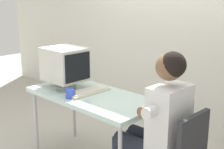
% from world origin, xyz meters
% --- Properties ---
extents(wall_back, '(8.00, 0.10, 3.00)m').
position_xyz_m(wall_back, '(0.30, 1.40, 1.50)').
color(wall_back, silver).
rests_on(wall_back, ground_plane).
extents(desk, '(1.36, 0.65, 0.74)m').
position_xyz_m(desk, '(0.00, 0.00, 0.69)').
color(desk, '#B7B7BC').
rests_on(desk, ground_plane).
extents(crt_monitor, '(0.42, 0.36, 0.42)m').
position_xyz_m(crt_monitor, '(-0.39, -0.02, 0.98)').
color(crt_monitor, silver).
rests_on(crt_monitor, desk).
extents(keyboard, '(0.18, 0.46, 0.03)m').
position_xyz_m(keyboard, '(-0.06, 0.00, 0.76)').
color(keyboard, beige).
rests_on(keyboard, desk).
extents(person_seated, '(0.75, 0.55, 1.29)m').
position_xyz_m(person_seated, '(0.80, -0.02, 0.70)').
color(person_seated, silver).
rests_on(person_seated, ground_plane).
extents(desk_mug, '(0.08, 0.09, 0.09)m').
position_xyz_m(desk_mug, '(-0.07, -0.22, 0.79)').
color(desk_mug, blue).
rests_on(desk_mug, desk).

